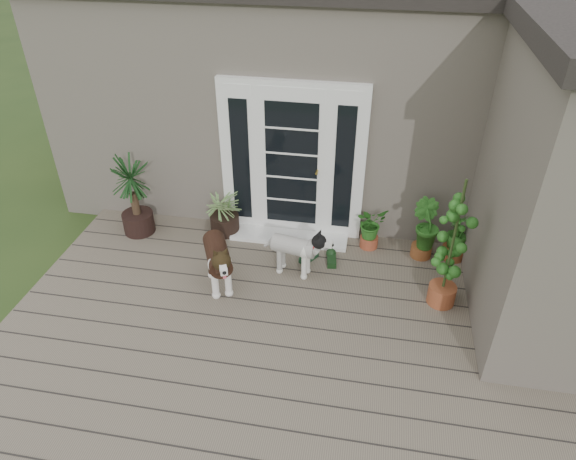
# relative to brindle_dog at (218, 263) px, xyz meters

# --- Properties ---
(deck) EXTENTS (6.20, 4.60, 0.12)m
(deck) POSITION_rel_brindle_dog_xyz_m (0.85, -0.85, -0.42)
(deck) COLOR #6B5B4C
(deck) RESTS_ON ground
(house_main) EXTENTS (7.40, 4.00, 3.10)m
(house_main) POSITION_rel_brindle_dog_xyz_m (0.85, 3.40, 1.07)
(house_main) COLOR #665E54
(house_main) RESTS_ON ground
(door_unit) EXTENTS (1.90, 0.14, 2.15)m
(door_unit) POSITION_rel_brindle_dog_xyz_m (0.65, 1.35, 0.72)
(door_unit) COLOR white
(door_unit) RESTS_ON deck
(door_step) EXTENTS (1.60, 0.40, 0.05)m
(door_step) POSITION_rel_brindle_dog_xyz_m (0.65, 1.15, -0.33)
(door_step) COLOR white
(door_step) RESTS_ON deck
(brindle_dog) EXTENTS (0.70, 0.93, 0.72)m
(brindle_dog) POSITION_rel_brindle_dog_xyz_m (0.00, 0.00, 0.00)
(brindle_dog) COLOR #371E14
(brindle_dog) RESTS_ON deck
(white_dog) EXTENTS (0.76, 0.43, 0.60)m
(white_dog) POSITION_rel_brindle_dog_xyz_m (0.84, 0.42, -0.06)
(white_dog) COLOR silver
(white_dog) RESTS_ON deck
(spider_plant) EXTENTS (0.89, 0.89, 0.71)m
(spider_plant) POSITION_rel_brindle_dog_xyz_m (-0.27, 1.15, -0.00)
(spider_plant) COLOR #A4B771
(spider_plant) RESTS_ON deck
(yucca) EXTENTS (0.96, 0.96, 1.17)m
(yucca) POSITION_rel_brindle_dog_xyz_m (-1.46, 0.95, 0.23)
(yucca) COLOR black
(yucca) RESTS_ON deck
(herb_a) EXTENTS (0.56, 0.56, 0.51)m
(herb_a) POSITION_rel_brindle_dog_xyz_m (1.74, 1.15, -0.10)
(herb_a) COLOR #28601B
(herb_a) RESTS_ON deck
(herb_b) EXTENTS (0.57, 0.57, 0.61)m
(herb_b) POSITION_rel_brindle_dog_xyz_m (2.43, 1.07, -0.05)
(herb_b) COLOR #184E16
(herb_b) RESTS_ON deck
(herb_c) EXTENTS (0.43, 0.43, 0.49)m
(herb_c) POSITION_rel_brindle_dog_xyz_m (2.84, 1.11, -0.11)
(herb_c) COLOR #1D5D1A
(herb_c) RESTS_ON deck
(sapling) EXTENTS (0.60, 0.60, 1.69)m
(sapling) POSITION_rel_brindle_dog_xyz_m (2.63, 0.18, 0.49)
(sapling) COLOR #2D611B
(sapling) RESTS_ON deck
(clog_left) EXTENTS (0.21, 0.36, 0.10)m
(clog_left) POSITION_rel_brindle_dog_xyz_m (1.28, 0.72, -0.31)
(clog_left) COLOR black
(clog_left) RESTS_ON deck
(clog_right) EXTENTS (0.30, 0.36, 0.10)m
(clog_right) POSITION_rel_brindle_dog_xyz_m (0.99, 0.71, -0.31)
(clog_right) COLOR #16381F
(clog_right) RESTS_ON deck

